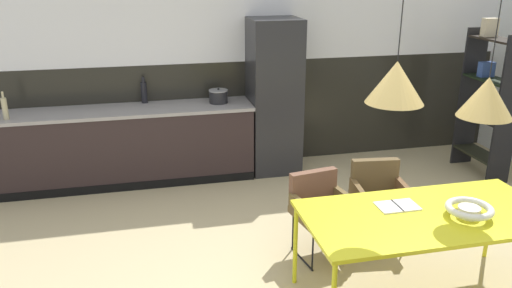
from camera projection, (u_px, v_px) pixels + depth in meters
The scene contains 15 objects.
back_wall_splashback_dark at pixel (241, 112), 6.73m from camera, with size 7.41×0.12×1.36m, color black.
back_wall_panel_upper at pixel (240, 5), 6.27m from camera, with size 7.41×0.12×1.36m, color silver.
kitchen_counter at pixel (102, 147), 6.10m from camera, with size 3.61×0.63×0.92m.
refrigerator_column at pixel (274, 97), 6.38m from camera, with size 0.61×0.60×1.92m, color #232326.
dining_table at pixel (428, 218), 3.87m from camera, with size 1.89×0.92×0.75m.
armchair_corner_seat at pixel (319, 203), 4.60m from camera, with size 0.55×0.54×0.76m.
armchair_facing_counter at pixel (378, 190), 4.85m from camera, with size 0.54×0.52×0.77m.
fruit_bowl at pixel (469, 209), 3.79m from camera, with size 0.35×0.35×0.09m.
open_book at pixel (397, 206), 3.96m from camera, with size 0.32×0.21×0.02m.
cooking_pot at pixel (218, 96), 6.25m from camera, with size 0.23×0.23×0.18m.
bottle_wine_green at pixel (144, 92), 6.22m from camera, with size 0.07×0.07×0.32m.
bottle_oil_tall at pixel (5, 108), 5.56m from camera, with size 0.06×0.06×0.31m.
open_shelf_unit at pixel (488, 97), 6.25m from camera, with size 0.30×0.76×1.92m.
pendant_lamp_over_table_near at pixel (396, 82), 3.42m from camera, with size 0.39×0.39×1.04m.
pendant_lamp_over_table_far at pixel (487, 97), 3.68m from camera, with size 0.39×0.39×1.20m.
Camera 1 is at (-1.26, -3.14, 2.53)m, focal length 35.92 mm.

